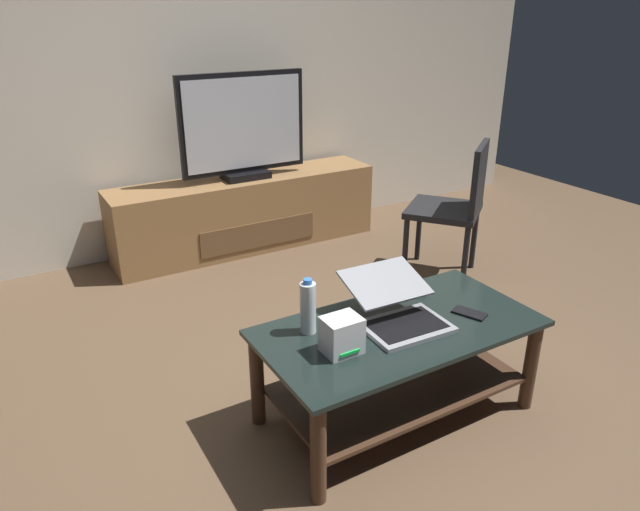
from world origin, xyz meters
TOP-DOWN VIEW (x-y plane):
  - ground_plane at (0.00, 0.00)m, footprint 7.68×7.68m
  - back_wall at (0.00, 2.34)m, footprint 6.40×0.12m
  - coffee_table at (0.15, -0.11)m, footprint 1.18×0.61m
  - media_cabinet at (0.39, 2.02)m, footprint 1.95×0.42m
  - television at (0.39, 2.00)m, footprint 0.91×0.20m
  - dining_chair at (1.34, 0.86)m, footprint 0.62×0.62m
  - laptop at (0.16, -0.07)m, footprint 0.36×0.43m
  - router_box at (-0.17, -0.15)m, footprint 0.14×0.12m
  - water_bottle_near at (-0.20, 0.04)m, footprint 0.06×0.06m
  - cell_phone at (0.46, -0.18)m, footprint 0.12×0.16m
  - tv_remote at (0.38, 0.12)m, footprint 0.13×0.16m

SIDE VIEW (x-z plane):
  - ground_plane at x=0.00m, z-range 0.00..0.00m
  - media_cabinet at x=0.39m, z-range 0.00..0.53m
  - coffee_table at x=0.15m, z-range 0.08..0.53m
  - cell_phone at x=0.46m, z-range 0.45..0.46m
  - tv_remote at x=0.38m, z-range 0.45..0.47m
  - laptop at x=0.16m, z-range 0.42..0.60m
  - dining_chair at x=1.34m, z-range 0.06..0.96m
  - router_box at x=-0.17m, z-range 0.45..0.59m
  - water_bottle_near at x=-0.20m, z-range 0.44..0.68m
  - television at x=0.39m, z-range 0.52..1.25m
  - back_wall at x=0.00m, z-range 0.00..2.80m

